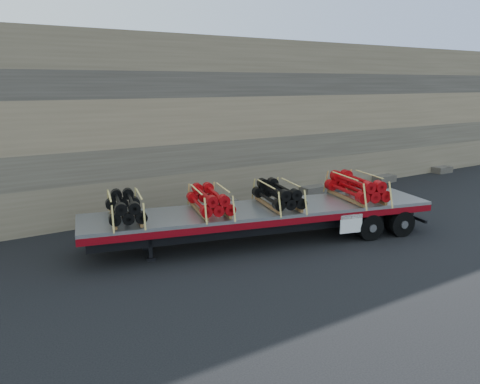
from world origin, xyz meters
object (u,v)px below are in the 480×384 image
at_px(trailer, 262,225).
at_px(bundle_front, 125,208).
at_px(bundle_rear, 356,188).
at_px(bundle_midfront, 210,201).
at_px(bundle_midrear, 278,195).

height_order(trailer, bundle_front, bundle_front).
bearing_deg(trailer, bundle_rear, 0.00).
relative_size(bundle_midfront, bundle_midrear, 0.99).
bearing_deg(bundle_midfront, trailer, -0.00).
xyz_separation_m(bundle_front, bundle_midrear, (4.80, -1.19, 0.01)).
relative_size(bundle_front, bundle_rear, 0.88).
distance_m(bundle_midfront, bundle_rear, 5.30).
distance_m(trailer, bundle_rear, 3.66).
bearing_deg(trailer, bundle_midfront, 180.00).
height_order(bundle_front, bundle_midfront, bundle_midfront).
distance_m(bundle_midfront, bundle_midrear, 2.33).
relative_size(bundle_midfront, bundle_rear, 0.89).
height_order(bundle_front, bundle_midrear, bundle_midrear).
relative_size(bundle_front, bundle_midfront, 0.99).
bearing_deg(bundle_midfront, bundle_midrear, -0.00).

